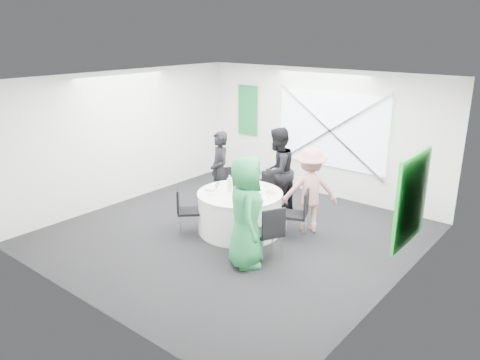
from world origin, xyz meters
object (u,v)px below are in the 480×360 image
Objects in this scene: person_man_back at (277,171)px; clear_water_bottle at (230,185)px; green_water_bottle at (251,188)px; banquet_table at (240,212)px; chair_front_right at (270,229)px; chair_front_left at (184,207)px; chair_back_right at (300,211)px; person_woman_pink at (310,190)px; person_man_back_left at (220,171)px; chair_back_left at (225,187)px; person_woman_green at (246,212)px; chair_back at (267,191)px.

clear_water_bottle is (-0.20, -1.23, -0.01)m from person_man_back.
person_man_back is 6.11× the size of green_water_bottle.
chair_front_right is (1.10, -0.59, 0.16)m from banquet_table.
person_man_back reaches higher than chair_front_left.
green_water_bottle is (-0.83, -0.35, 0.35)m from chair_back_right.
chair_front_left is at bearing -79.72° from chair_back_right.
person_woman_pink reaches higher than green_water_bottle.
chair_front_left is at bearing 1.73° from person_woman_pink.
chair_front_left is at bearing -58.09° from chair_front_right.
clear_water_bottle is at bearing -163.10° from green_water_bottle.
chair_front_right is at bearing -17.99° from chair_back_right.
person_man_back_left is 2.01m from person_woman_pink.
green_water_bottle is (1.05, -0.50, 0.34)m from chair_back_left.
green_water_bottle is at bearing 23.59° from banquet_table.
person_man_back is (-1.02, 0.76, 0.36)m from chair_back_right.
clear_water_bottle is (-0.21, -0.04, 0.50)m from banquet_table.
banquet_table is at bearing -90.00° from chair_back_right.
person_woman_green is at bearing -39.26° from clear_water_bottle.
person_woman_green is at bearing -46.70° from banquet_table.
chair_front_right reaches higher than chair_front_left.
chair_back_right is 0.56× the size of person_woman_pink.
person_man_back is (1.02, 0.59, 0.06)m from person_man_back_left.
clear_water_bottle is at bearing -101.72° from chair_back.
banquet_table is 1.85× the size of chair_back.
banquet_table is 1.39m from person_woman_green.
clear_water_bottle reaches higher than green_water_bottle.
chair_back is 1.05m from person_man_back_left.
chair_back_right is 1.42m from person_woman_green.
person_woman_pink is (0.97, 0.83, 0.41)m from banquet_table.
person_woman_green reaches higher than person_woman_pink.
chair_back_right is (1.88, -0.15, -0.01)m from chair_back_left.
chair_front_left is 1.38m from person_man_back_left.
banquet_table is at bearing 0.00° from person_woman_pink.
chair_front_right is 1.06× the size of chair_front_left.
banquet_table is 0.87× the size of person_woman_green.
clear_water_bottle reaches higher than chair_back.
person_woman_green reaches higher than person_man_back_left.
chair_front_right is at bearing -36.10° from green_water_bottle.
chair_front_left is at bearing -116.25° from chair_back.
clear_water_bottle is at bearing 7.43° from person_woman_green.
chair_front_left is 2.07m from person_man_back.
chair_front_right is at bearing -22.54° from clear_water_bottle.
chair_front_left is 2.31m from person_woman_pink.
green_water_bottle is (1.22, -0.52, 0.05)m from person_man_back_left.
chair_back_right is 0.96m from green_water_bottle.
person_woman_pink is 5.49× the size of green_water_bottle.
person_woman_green is at bearing 46.77° from person_woman_pink.
chair_front_right is at bearing -86.95° from chair_back_left.
chair_back_left is at bearing 146.37° from banquet_table.
person_woman_pink is at bearing -17.60° from chair_back.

